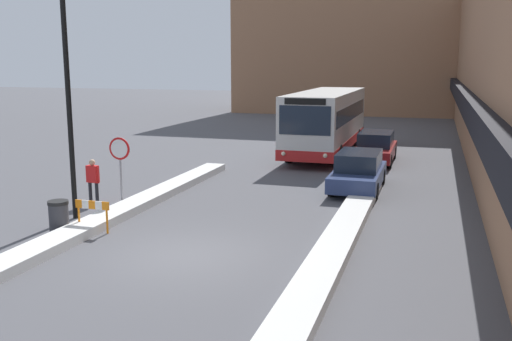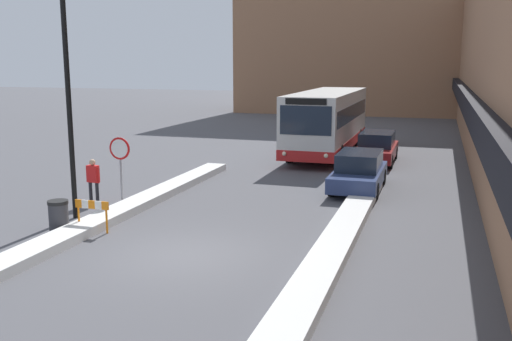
{
  "view_description": "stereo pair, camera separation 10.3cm",
  "coord_description": "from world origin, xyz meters",
  "px_view_note": "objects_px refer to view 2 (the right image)",
  "views": [
    {
      "loc": [
        5.9,
        -12.77,
        4.89
      ],
      "look_at": [
        0.24,
        5.24,
        1.27
      ],
      "focal_mm": 40.0,
      "sensor_mm": 36.0,
      "label": 1
    },
    {
      "loc": [
        6.0,
        -12.74,
        4.89
      ],
      "look_at": [
        0.24,
        5.24,
        1.27
      ],
      "focal_mm": 40.0,
      "sensor_mm": 36.0,
      "label": 2
    }
  ],
  "objects_px": {
    "parked_car_middle": "(377,147)",
    "trash_bin": "(59,216)",
    "stop_sign": "(120,157)",
    "pedestrian": "(93,177)",
    "construction_barricade": "(92,210)",
    "city_bus": "(328,121)",
    "street_lamp": "(74,73)",
    "parked_car_front": "(359,171)"
  },
  "relations": [
    {
      "from": "parked_car_middle",
      "to": "trash_bin",
      "type": "relative_size",
      "value": 4.84
    },
    {
      "from": "stop_sign",
      "to": "trash_bin",
      "type": "height_order",
      "value": "stop_sign"
    },
    {
      "from": "parked_car_front",
      "to": "street_lamp",
      "type": "height_order",
      "value": "street_lamp"
    },
    {
      "from": "stop_sign",
      "to": "street_lamp",
      "type": "xyz_separation_m",
      "value": [
        -0.44,
        -1.65,
        2.79
      ]
    },
    {
      "from": "stop_sign",
      "to": "street_lamp",
      "type": "bearing_deg",
      "value": -104.93
    },
    {
      "from": "parked_car_front",
      "to": "pedestrian",
      "type": "bearing_deg",
      "value": -148.7
    },
    {
      "from": "pedestrian",
      "to": "construction_barricade",
      "type": "bearing_deg",
      "value": -52.42
    },
    {
      "from": "parked_car_front",
      "to": "construction_barricade",
      "type": "bearing_deg",
      "value": -129.54
    },
    {
      "from": "parked_car_middle",
      "to": "street_lamp",
      "type": "height_order",
      "value": "street_lamp"
    },
    {
      "from": "parked_car_front",
      "to": "trash_bin",
      "type": "bearing_deg",
      "value": -132.06
    },
    {
      "from": "trash_bin",
      "to": "parked_car_middle",
      "type": "bearing_deg",
      "value": 62.99
    },
    {
      "from": "pedestrian",
      "to": "construction_barricade",
      "type": "distance_m",
      "value": 3.42
    },
    {
      "from": "parked_car_front",
      "to": "parked_car_middle",
      "type": "xyz_separation_m",
      "value": [
        0.0,
        6.42,
        0.02
      ]
    },
    {
      "from": "stop_sign",
      "to": "construction_barricade",
      "type": "xyz_separation_m",
      "value": [
        0.72,
        -2.81,
        -1.08
      ]
    },
    {
      "from": "parked_car_front",
      "to": "construction_barricade",
      "type": "distance_m",
      "value": 10.38
    },
    {
      "from": "pedestrian",
      "to": "construction_barricade",
      "type": "relative_size",
      "value": 1.45
    },
    {
      "from": "parked_car_front",
      "to": "stop_sign",
      "type": "distance_m",
      "value": 9.03
    },
    {
      "from": "city_bus",
      "to": "street_lamp",
      "type": "bearing_deg",
      "value": -108.18
    },
    {
      "from": "parked_car_front",
      "to": "street_lamp",
      "type": "xyz_separation_m",
      "value": [
        -7.76,
        -6.84,
        3.81
      ]
    },
    {
      "from": "parked_car_front",
      "to": "street_lamp",
      "type": "bearing_deg",
      "value": -138.6
    },
    {
      "from": "street_lamp",
      "to": "trash_bin",
      "type": "height_order",
      "value": "street_lamp"
    },
    {
      "from": "stop_sign",
      "to": "parked_car_middle",
      "type": "bearing_deg",
      "value": 57.75
    },
    {
      "from": "city_bus",
      "to": "street_lamp",
      "type": "xyz_separation_m",
      "value": [
        -4.96,
        -15.1,
        2.74
      ]
    },
    {
      "from": "stop_sign",
      "to": "street_lamp",
      "type": "height_order",
      "value": "street_lamp"
    },
    {
      "from": "parked_car_middle",
      "to": "parked_car_front",
      "type": "bearing_deg",
      "value": -90.0
    },
    {
      "from": "street_lamp",
      "to": "construction_barricade",
      "type": "height_order",
      "value": "street_lamp"
    },
    {
      "from": "city_bus",
      "to": "parked_car_front",
      "type": "relative_size",
      "value": 2.41
    },
    {
      "from": "street_lamp",
      "to": "trash_bin",
      "type": "xyz_separation_m",
      "value": [
        0.24,
        -1.49,
        -4.06
      ]
    },
    {
      "from": "pedestrian",
      "to": "construction_barricade",
      "type": "height_order",
      "value": "pedestrian"
    },
    {
      "from": "city_bus",
      "to": "construction_barricade",
      "type": "bearing_deg",
      "value": -103.16
    },
    {
      "from": "city_bus",
      "to": "trash_bin",
      "type": "bearing_deg",
      "value": -105.86
    },
    {
      "from": "parked_car_middle",
      "to": "construction_barricade",
      "type": "bearing_deg",
      "value": -114.61
    },
    {
      "from": "street_lamp",
      "to": "parked_car_front",
      "type": "bearing_deg",
      "value": 41.4
    },
    {
      "from": "city_bus",
      "to": "parked_car_middle",
      "type": "bearing_deg",
      "value": -33.24
    },
    {
      "from": "parked_car_front",
      "to": "construction_barricade",
      "type": "height_order",
      "value": "parked_car_front"
    },
    {
      "from": "stop_sign",
      "to": "pedestrian",
      "type": "relative_size",
      "value": 1.51
    },
    {
      "from": "stop_sign",
      "to": "parked_car_front",
      "type": "bearing_deg",
      "value": 35.33
    },
    {
      "from": "pedestrian",
      "to": "stop_sign",
      "type": "bearing_deg",
      "value": 2.21
    },
    {
      "from": "stop_sign",
      "to": "trash_bin",
      "type": "relative_size",
      "value": 2.53
    },
    {
      "from": "parked_car_middle",
      "to": "pedestrian",
      "type": "relative_size",
      "value": 2.89
    },
    {
      "from": "trash_bin",
      "to": "construction_barricade",
      "type": "relative_size",
      "value": 0.86
    },
    {
      "from": "parked_car_middle",
      "to": "city_bus",
      "type": "bearing_deg",
      "value": 146.76
    }
  ]
}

